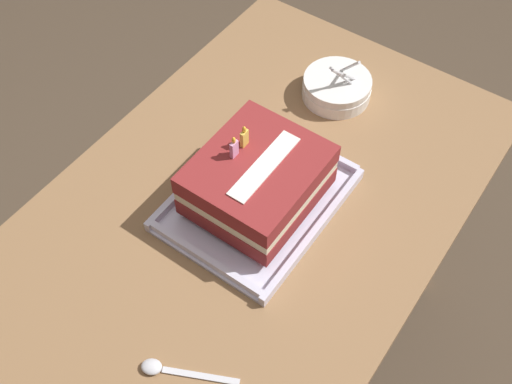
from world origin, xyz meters
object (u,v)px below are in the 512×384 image
at_px(bowl_stack, 337,87).
at_px(serving_spoon_near_tray, 163,369).
at_px(foil_tray, 259,200).
at_px(birthday_cake, 259,178).

height_order(bowl_stack, serving_spoon_near_tray, bowl_stack).
height_order(foil_tray, birthday_cake, birthday_cake).
xyz_separation_m(foil_tray, bowl_stack, (0.33, 0.03, 0.02)).
bearing_deg(birthday_cake, bowl_stack, 4.60).
bearing_deg(bowl_stack, foil_tray, -175.39).
bearing_deg(serving_spoon_near_tray, foil_tray, 10.35).
xyz_separation_m(birthday_cake, serving_spoon_near_tray, (-0.35, -0.06, -0.07)).
relative_size(birthday_cake, bowl_stack, 1.56).
distance_m(bowl_stack, serving_spoon_near_tray, 0.69).
distance_m(birthday_cake, bowl_stack, 0.33).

